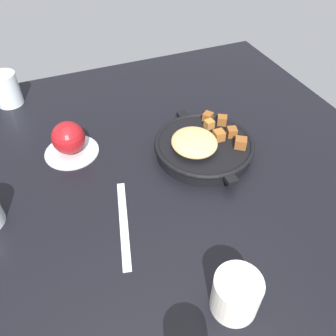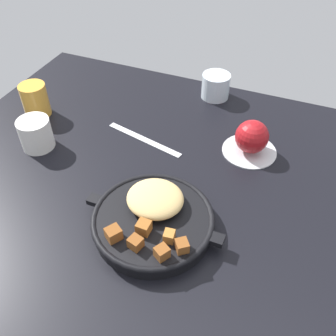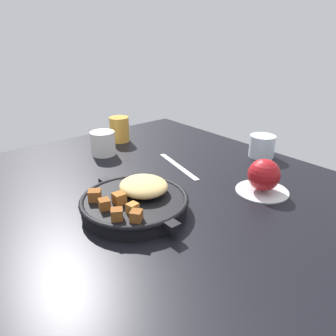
{
  "view_description": "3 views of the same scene",
  "coord_description": "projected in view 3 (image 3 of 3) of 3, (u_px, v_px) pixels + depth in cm",
  "views": [
    {
      "loc": [
        -51.23,
        24.85,
        55.19
      ],
      "look_at": [
        -1.8,
        4.89,
        3.88
      ],
      "focal_mm": 36.85,
      "sensor_mm": 36.0,
      "label": 1
    },
    {
      "loc": [
        23.47,
        -47.43,
        58.89
      ],
      "look_at": [
        2.36,
        4.31,
        6.04
      ],
      "focal_mm": 40.18,
      "sensor_mm": 36.0,
      "label": 2
    },
    {
      "loc": [
        56.14,
        -40.33,
        36.8
      ],
      "look_at": [
        2.15,
        4.11,
        6.92
      ],
      "focal_mm": 34.76,
      "sensor_mm": 36.0,
      "label": 3
    }
  ],
  "objects": [
    {
      "name": "ground_plane",
      "position": [
        149.0,
        200.0,
        0.78
      ],
      "size": [
        109.74,
        99.11,
        2.4
      ],
      "primitive_type": "cube",
      "color": "black"
    },
    {
      "name": "cast_iron_skillet",
      "position": [
        135.0,
        201.0,
        0.71
      ],
      "size": [
        27.97,
        23.65,
        6.59
      ],
      "color": "black",
      "rests_on": "ground_plane"
    },
    {
      "name": "saucer_plate",
      "position": [
        262.0,
        190.0,
        0.8
      ],
      "size": [
        12.93,
        12.93,
        0.6
      ],
      "primitive_type": "cylinder",
      "color": "#B7BABF",
      "rests_on": "ground_plane"
    },
    {
      "name": "red_apple",
      "position": [
        264.0,
        175.0,
        0.78
      ],
      "size": [
        7.83,
        7.83,
        7.83
      ],
      "primitive_type": "sphere",
      "color": "maroon",
      "rests_on": "saucer_plate"
    },
    {
      "name": "butter_knife",
      "position": [
        178.0,
        166.0,
        0.95
      ],
      "size": [
        21.41,
        6.47,
        0.36
      ],
      "primitive_type": "cube",
      "rotation": [
        0.0,
        0.0,
        -0.23
      ],
      "color": "silver",
      "rests_on": "ground_plane"
    },
    {
      "name": "water_glass_short",
      "position": [
        262.0,
        146.0,
        1.01
      ],
      "size": [
        7.84,
        7.84,
        6.83
      ],
      "primitive_type": "cylinder",
      "color": "silver",
      "rests_on": "ground_plane"
    },
    {
      "name": "ceramic_mug_white",
      "position": [
        103.0,
        143.0,
        1.02
      ],
      "size": [
        7.64,
        7.64,
        7.49
      ],
      "primitive_type": "cylinder",
      "color": "silver",
      "rests_on": "ground_plane"
    },
    {
      "name": "juice_glass_amber",
      "position": [
        119.0,
        129.0,
        1.15
      ],
      "size": [
        6.83,
        6.83,
        8.7
      ],
      "primitive_type": "cylinder",
      "color": "gold",
      "rests_on": "ground_plane"
    }
  ]
}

